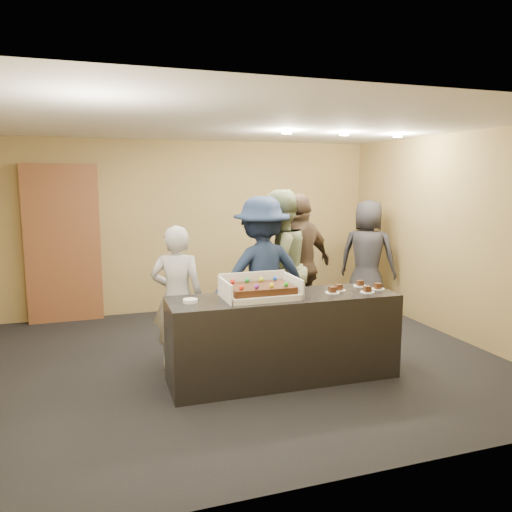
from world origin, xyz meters
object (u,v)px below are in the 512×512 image
(sheet_cake, at_px, (260,288))
(person_navy_man, at_px, (262,275))
(storage_cabinet, at_px, (63,244))
(person_server_grey, at_px, (177,297))
(serving_counter, at_px, (283,338))
(person_brown_extra, at_px, (300,266))
(plate_stack, at_px, (190,301))
(cake_box, at_px, (259,292))
(person_sage_man, at_px, (278,268))
(person_dark_suit, at_px, (368,257))

(sheet_cake, height_order, person_navy_man, person_navy_man)
(storage_cabinet, relative_size, person_navy_man, 1.22)
(storage_cabinet, xyz_separation_m, sheet_cake, (1.99, -3.09, -0.16))
(sheet_cake, bearing_deg, person_server_grey, 136.97)
(storage_cabinet, bearing_deg, serving_counter, -53.92)
(storage_cabinet, xyz_separation_m, person_brown_extra, (3.01, -1.80, -0.20))
(sheet_cake, distance_m, plate_stack, 0.72)
(plate_stack, xyz_separation_m, person_navy_man, (1.05, 0.88, 0.03))
(person_server_grey, bearing_deg, plate_stack, 110.26)
(sheet_cake, relative_size, person_server_grey, 0.40)
(cake_box, relative_size, person_sage_man, 0.38)
(person_server_grey, bearing_deg, person_navy_man, -149.97)
(sheet_cake, relative_size, person_sage_man, 0.33)
(serving_counter, bearing_deg, person_dark_suit, 43.68)
(serving_counter, bearing_deg, cake_box, 175.08)
(sheet_cake, relative_size, plate_stack, 4.46)
(sheet_cake, relative_size, person_brown_extra, 0.34)
(sheet_cake, bearing_deg, person_sage_man, 60.94)
(person_server_grey, distance_m, person_dark_suit, 3.48)
(storage_cabinet, distance_m, person_navy_man, 3.20)
(serving_counter, xyz_separation_m, storage_cabinet, (-2.25, 3.09, 0.71))
(cake_box, distance_m, person_brown_extra, 1.62)
(cake_box, height_order, person_brown_extra, person_brown_extra)
(plate_stack, height_order, person_server_grey, person_server_grey)
(plate_stack, height_order, person_dark_suit, person_dark_suit)
(person_sage_man, distance_m, person_dark_suit, 2.06)
(sheet_cake, relative_size, person_dark_suit, 0.36)
(serving_counter, height_order, person_sage_man, person_sage_man)
(storage_cabinet, bearing_deg, sheet_cake, -57.21)
(plate_stack, relative_size, person_dark_suit, 0.08)
(person_dark_suit, bearing_deg, person_brown_extra, 69.20)
(serving_counter, height_order, cake_box, cake_box)
(serving_counter, relative_size, person_dark_suit, 1.34)
(serving_counter, height_order, sheet_cake, sheet_cake)
(serving_counter, relative_size, cake_box, 3.17)
(person_dark_suit, bearing_deg, person_server_grey, 65.35)
(storage_cabinet, height_order, person_brown_extra, storage_cabinet)
(cake_box, bearing_deg, person_dark_suit, 38.92)
(person_server_grey, relative_size, person_navy_man, 0.85)
(serving_counter, relative_size, storage_cabinet, 1.04)
(storage_cabinet, xyz_separation_m, person_sage_man, (2.62, -1.96, -0.17))
(serving_counter, height_order, person_server_grey, person_server_grey)
(person_brown_extra, bearing_deg, person_navy_man, 5.64)
(storage_cabinet, bearing_deg, person_brown_extra, -30.84)
(storage_cabinet, bearing_deg, person_dark_suit, -13.39)
(serving_counter, bearing_deg, storage_cabinet, 127.30)
(cake_box, distance_m, sheet_cake, 0.06)
(storage_cabinet, xyz_separation_m, person_server_grey, (1.26, -2.41, -0.36))
(person_navy_man, bearing_deg, person_server_grey, 9.66)
(plate_stack, bearing_deg, person_server_grey, 91.49)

